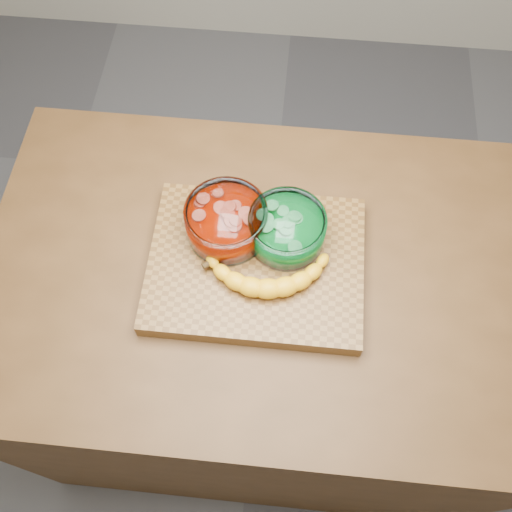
{
  "coord_description": "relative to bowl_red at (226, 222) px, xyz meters",
  "views": [
    {
      "loc": [
        0.05,
        -0.54,
        2.0
      ],
      "look_at": [
        0.0,
        0.0,
        0.96
      ],
      "focal_mm": 40.0,
      "sensor_mm": 36.0,
      "label": 1
    }
  ],
  "objects": [
    {
      "name": "bowl_green",
      "position": [
        0.13,
        -0.0,
        -0.0
      ],
      "size": [
        0.16,
        0.16,
        0.08
      ],
      "color": "white",
      "rests_on": "cutting_board"
    },
    {
      "name": "counter",
      "position": [
        0.07,
        -0.06,
        -0.53
      ],
      "size": [
        1.2,
        0.8,
        0.9
      ],
      "primitive_type": "cube",
      "color": "#503218",
      "rests_on": "ground"
    },
    {
      "name": "bowl_red",
      "position": [
        0.0,
        0.0,
        0.0
      ],
      "size": [
        0.17,
        0.17,
        0.08
      ],
      "color": "white",
      "rests_on": "cutting_board"
    },
    {
      "name": "cutting_board",
      "position": [
        0.07,
        -0.06,
        -0.06
      ],
      "size": [
        0.45,
        0.35,
        0.04
      ],
      "primitive_type": "cube",
      "color": "brown",
      "rests_on": "counter"
    },
    {
      "name": "banana",
      "position": [
        0.09,
        -0.1,
        -0.02
      ],
      "size": [
        0.29,
        0.14,
        0.04
      ],
      "primitive_type": null,
      "color": "#F5B015",
      "rests_on": "cutting_board"
    },
    {
      "name": "ground",
      "position": [
        0.07,
        -0.06,
        -0.98
      ],
      "size": [
        3.5,
        3.5,
        0.0
      ],
      "primitive_type": "plane",
      "color": "#56565B",
      "rests_on": "ground"
    }
  ]
}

